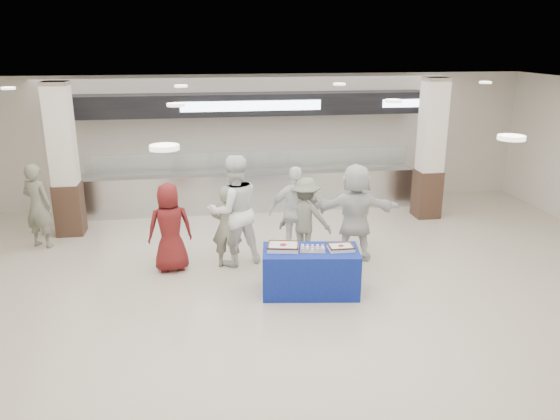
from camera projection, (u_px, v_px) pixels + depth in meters
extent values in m
plane|color=beige|center=(287.00, 312.00, 8.36)|extent=(14.00, 14.00, 0.00)
cube|color=silver|center=(251.00, 191.00, 13.32)|extent=(8.00, 0.80, 0.90)
cube|color=silver|center=(251.00, 172.00, 13.18)|extent=(8.00, 0.85, 0.04)
cube|color=white|center=(252.00, 162.00, 12.80)|extent=(7.60, 0.02, 0.50)
cube|color=black|center=(250.00, 104.00, 12.69)|extent=(8.40, 0.70, 0.50)
cube|color=silver|center=(251.00, 106.00, 12.35)|extent=(3.20, 0.03, 0.22)
cube|color=silver|center=(411.00, 103.00, 12.89)|extent=(1.40, 0.03, 0.18)
cube|color=#362218|center=(70.00, 209.00, 11.59)|extent=(0.55, 0.55, 1.10)
cube|color=white|center=(61.00, 134.00, 11.11)|extent=(0.50, 0.50, 2.10)
cube|color=#362218|center=(427.00, 194.00, 12.73)|extent=(0.55, 0.55, 1.10)
cube|color=white|center=(433.00, 125.00, 12.25)|extent=(0.50, 0.50, 2.10)
cube|color=navy|center=(311.00, 271.00, 8.90)|extent=(1.64, 0.99, 0.75)
cube|color=white|center=(283.00, 247.00, 8.80)|extent=(0.56, 0.48, 0.08)
cube|color=#4B2A15|center=(283.00, 244.00, 8.79)|extent=(0.56, 0.48, 0.02)
cylinder|color=#AD1823|center=(283.00, 245.00, 8.79)|extent=(0.13, 0.13, 0.01)
cube|color=white|center=(341.00, 248.00, 8.80)|extent=(0.40, 0.31, 0.06)
cube|color=#4B2A15|center=(341.00, 245.00, 8.78)|extent=(0.40, 0.31, 0.02)
cylinder|color=#AD1823|center=(341.00, 246.00, 8.79)|extent=(0.09, 0.09, 0.01)
cube|color=#A7A7AC|center=(313.00, 250.00, 8.77)|extent=(0.46, 0.38, 0.02)
imported|color=maroon|center=(170.00, 228.00, 9.66)|extent=(0.86, 0.63, 1.61)
imported|color=slate|center=(227.00, 227.00, 9.82)|extent=(0.62, 0.47, 1.53)
imported|color=white|center=(234.00, 210.00, 9.90)|extent=(1.18, 1.03, 2.05)
imported|color=white|center=(296.00, 212.00, 10.29)|extent=(1.09, 0.60, 1.75)
imported|color=slate|center=(305.00, 218.00, 10.27)|extent=(1.16, 0.94, 1.57)
imported|color=white|center=(355.00, 212.00, 10.12)|extent=(1.78, 0.78, 1.85)
imported|color=slate|center=(38.00, 206.00, 10.76)|extent=(0.74, 0.64, 1.71)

